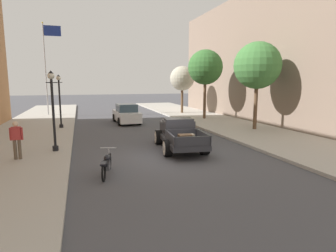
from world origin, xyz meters
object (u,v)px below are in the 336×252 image
object	(u,v)px
pedestrian_sidewalk_left	(17,138)
street_tree_nearest	(257,66)
motorcycle_parked	(107,164)
street_lamp_near	(53,105)
street_tree_third	(182,79)
street_lamp_far	(60,97)
hotrod_truck_gunmetal	(179,134)
street_tree_second	(205,67)
car_background_white	(126,114)
flagpole	(47,59)

from	to	relation	value
pedestrian_sidewalk_left	street_tree_nearest	distance (m)	15.44
motorcycle_parked	street_lamp_near	world-z (taller)	street_lamp_near
motorcycle_parked	street_tree_third	bearing A→B (deg)	62.08
street_lamp_near	street_lamp_far	distance (m)	7.47
street_lamp_far	street_tree_nearest	distance (m)	14.24
hotrod_truck_gunmetal	street_lamp_far	distance (m)	10.38
street_tree_nearest	street_tree_second	world-z (taller)	street_tree_second
street_lamp_near	pedestrian_sidewalk_left	bearing A→B (deg)	-141.56
car_background_white	street_lamp_near	size ratio (longest dim) A/B	1.13
hotrod_truck_gunmetal	street_lamp_far	size ratio (longest dim) A/B	1.32
street_tree_nearest	street_tree_second	size ratio (longest dim) A/B	0.98
street_tree_nearest	street_tree_third	size ratio (longest dim) A/B	1.21
street_lamp_far	street_lamp_near	bearing A→B (deg)	-88.83
car_background_white	pedestrian_sidewalk_left	world-z (taller)	pedestrian_sidewalk_left
hotrod_truck_gunmetal	street_lamp_near	xyz separation A→B (m)	(-6.14, 0.63, 1.63)
hotrod_truck_gunmetal	flagpole	world-z (taller)	flagpole
pedestrian_sidewalk_left	street_lamp_near	bearing A→B (deg)	38.44
car_background_white	pedestrian_sidewalk_left	size ratio (longest dim) A/B	2.64
motorcycle_parked	car_background_white	world-z (taller)	car_background_white
car_background_white	street_lamp_far	distance (m)	5.69
flagpole	street_tree_nearest	xyz separation A→B (m)	(14.79, -13.97, -1.19)
hotrod_truck_gunmetal	street_tree_third	bearing A→B (deg)	69.20
street_tree_nearest	street_tree_second	xyz separation A→B (m)	(-0.92, 6.54, 0.19)
flagpole	car_background_white	bearing A→B (deg)	-47.79
motorcycle_parked	street_tree_third	xyz separation A→B (m)	(9.80, 18.50, 3.40)
hotrod_truck_gunmetal	street_tree_nearest	size ratio (longest dim) A/B	0.83
street_lamp_far	street_tree_second	distance (m)	12.68
street_tree_nearest	street_tree_second	distance (m)	6.61
car_background_white	street_tree_nearest	world-z (taller)	street_tree_nearest
street_lamp_far	car_background_white	bearing A→B (deg)	20.42
hotrod_truck_gunmetal	street_tree_second	bearing A→B (deg)	58.66
street_lamp_near	flagpole	size ratio (longest dim) A/B	0.42
motorcycle_parked	street_tree_nearest	world-z (taller)	street_tree_nearest
street_lamp_far	flagpole	xyz separation A→B (m)	(-1.54, 9.24, 3.39)
hotrod_truck_gunmetal	motorcycle_parked	size ratio (longest dim) A/B	2.44
street_tree_second	street_tree_third	world-z (taller)	street_tree_second
flagpole	street_tree_third	world-z (taller)	flagpole
street_tree_second	street_tree_third	size ratio (longest dim) A/B	1.24
hotrod_truck_gunmetal	street_tree_second	size ratio (longest dim) A/B	0.82
hotrod_truck_gunmetal	car_background_white	xyz separation A→B (m)	(-1.18, 10.00, 0.01)
motorcycle_parked	flagpole	size ratio (longest dim) A/B	0.23
street_tree_second	street_tree_third	distance (m)	5.32
street_tree_nearest	street_lamp_near	bearing A→B (deg)	-168.22
street_lamp_near	street_tree_nearest	world-z (taller)	street_tree_nearest
car_background_white	flagpole	size ratio (longest dim) A/B	0.48
hotrod_truck_gunmetal	street_tree_third	xyz separation A→B (m)	(5.75, 15.14, 3.08)
car_background_white	street_tree_second	size ratio (longest dim) A/B	0.70
pedestrian_sidewalk_left	street_lamp_far	bearing A→B (deg)	81.52
hotrod_truck_gunmetal	car_background_white	world-z (taller)	car_background_white
car_background_white	street_tree_nearest	xyz separation A→B (m)	(8.13, -6.64, 3.82)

